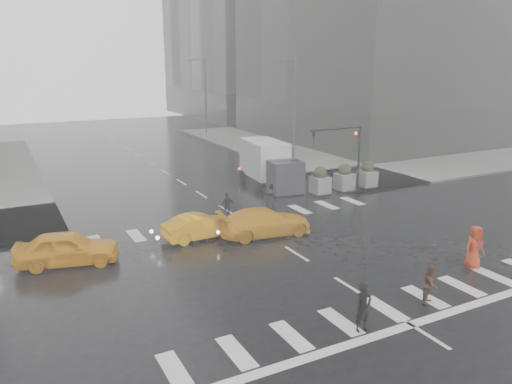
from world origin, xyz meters
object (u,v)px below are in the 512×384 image
taxi_mid (200,226)px  pedestrian_brown (431,284)px  pedestrian_orange (475,247)px  traffic_signal_pole (348,146)px  taxi_front (67,248)px  box_truck (270,163)px

taxi_mid → pedestrian_brown: bearing=-158.6°
pedestrian_orange → pedestrian_brown: bearing=-150.5°
traffic_signal_pole → taxi_mid: bearing=-162.1°
taxi_front → box_truck: bearing=-47.8°
pedestrian_brown → pedestrian_orange: bearing=-10.0°
traffic_signal_pole → taxi_front: traffic_signal_pole is taller
traffic_signal_pole → taxi_front: (-18.62, -4.29, -2.47)m
taxi_front → box_truck: size_ratio=0.73×
pedestrian_orange → traffic_signal_pole: bearing=86.3°
traffic_signal_pole → pedestrian_orange: traffic_signal_pole is taller
pedestrian_brown → taxi_mid: 11.61m
pedestrian_brown → taxi_front: (-11.39, 10.13, -0.01)m
traffic_signal_pole → pedestrian_orange: 13.46m
pedestrian_orange → taxi_mid: pedestrian_orange is taller
traffic_signal_pole → pedestrian_orange: size_ratio=2.37×
traffic_signal_pole → pedestrian_brown: size_ratio=2.95×
pedestrian_brown → taxi_mid: pedestrian_brown is taller
traffic_signal_pole → pedestrian_orange: (-3.05, -12.91, -2.26)m
traffic_signal_pole → taxi_front: bearing=-167.0°
pedestrian_brown → pedestrian_orange: (4.17, 1.51, 0.19)m
taxi_front → pedestrian_orange: bearing=-105.3°
traffic_signal_pole → pedestrian_orange: bearing=-103.3°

